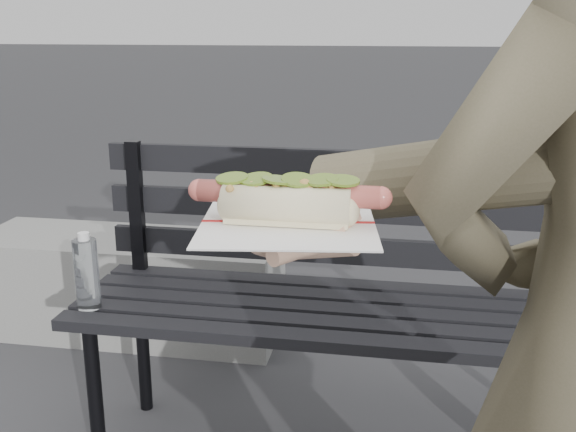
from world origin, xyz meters
The scene contains 3 objects.
park_bench centered at (-0.07, 0.99, 0.52)m, with size 1.50×0.44×0.88m.
concrete_block centered at (-0.99, 1.64, 0.20)m, with size 1.20×0.40×0.40m, color slate.
held_hotdog centered at (0.15, 0.02, 1.04)m, with size 0.62×0.31×0.20m.
Camera 1 is at (0.08, -0.75, 1.21)m, focal length 42.00 mm.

